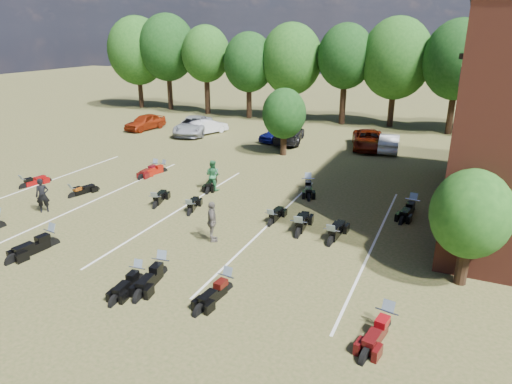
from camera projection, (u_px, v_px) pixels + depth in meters
The scene contains 32 objects.
ground at pixel (200, 243), 20.04m from camera, with size 160.00×160.00×0.00m, color brown.
car_0 at pixel (145, 122), 42.52m from camera, with size 1.71×4.25×1.45m, color maroon.
car_1 at pixel (207, 126), 40.88m from camera, with size 1.38×3.96×1.31m, color silver.
car_2 at pixel (193, 126), 40.64m from camera, with size 2.57×5.57×1.55m, color #919499.
car_3 at pixel (289, 133), 37.68m from camera, with size 2.11×5.18×1.50m, color black.
car_4 at pixel (279, 133), 38.17m from camera, with size 1.56×3.88×1.32m, color #0D1060.
car_5 at pixel (389, 142), 34.95m from camera, with size 1.44×4.13×1.36m, color #ACADA8.
car_6 at pixel (368, 140), 35.72m from camera, with size 2.33×5.06×1.41m, color #521104.
person_black at pixel (42, 196), 23.15m from camera, with size 0.65×0.42×1.77m, color black.
person_green at pixel (213, 175), 26.38m from camera, with size 0.87×0.68×1.79m, color #286B3D.
person_grey at pixel (212, 222), 19.90m from camera, with size 1.08×0.45×1.85m, color #605952.
motorcycle_2 at pixel (52, 245), 19.78m from camera, with size 0.79×2.49×1.39m, color black, non-canonical shape.
motorcycle_3 at pixel (138, 281), 16.95m from camera, with size 0.68×2.13×1.19m, color black, non-canonical shape.
motorcycle_4 at pixel (162, 275), 17.41m from camera, with size 0.77×2.41×1.35m, color black, non-canonical shape.
motorcycle_5 at pixel (227, 291), 16.35m from camera, with size 0.71×2.23×1.25m, color black, non-canonical shape.
motorcycle_6 at pixel (385, 329), 14.26m from camera, with size 0.76×2.37×1.32m, color #40090A, non-canonical shape.
motorcycle_7 at pixel (24, 188), 26.96m from camera, with size 0.66×2.06×1.15m, color maroon, non-canonical shape.
motorcycle_8 at pixel (73, 197), 25.50m from camera, with size 0.63×1.99×1.11m, color black, non-canonical shape.
motorcycle_9 at pixel (190, 214), 23.14m from camera, with size 0.67×2.09×1.17m, color black, non-canonical shape.
motorcycle_10 at pixel (156, 207), 24.06m from camera, with size 0.70×2.18×1.22m, color black, non-canonical shape.
motorcycle_11 at pixel (271, 225), 21.89m from camera, with size 0.66×2.08×1.16m, color black, non-canonical shape.
motorcycle_12 at pixel (298, 236), 20.72m from camera, with size 0.80×2.51×1.40m, color black, non-canonical shape.
motorcycle_13 at pixel (331, 244), 19.93m from camera, with size 0.76×2.40×1.34m, color black, non-canonical shape.
motorcycle_14 at pixel (155, 172), 29.97m from camera, with size 0.70×2.19×1.22m, color #510B0D, non-canonical shape.
motorcycle_15 at pixel (164, 172), 30.03m from camera, with size 0.64×2.01×1.12m, color maroon, non-canonical shape.
motorcycle_18 at pixel (215, 184), 27.71m from camera, with size 0.73×2.30×1.28m, color black, non-canonical shape.
motorcycle_19 at pixel (308, 189), 26.77m from camera, with size 0.77×2.42×1.35m, color black, non-canonical shape.
motorcycle_20 at pixel (411, 212), 23.46m from camera, with size 0.77×2.43×1.35m, color black, non-canonical shape.
tree_line at pixel (345, 58), 43.24m from camera, with size 56.00×6.00×9.79m.
young_tree_near_building at pixel (471, 214), 15.93m from camera, with size 2.80×2.80×4.16m.
young_tree_midfield at pixel (284, 114), 33.10m from camera, with size 3.20×3.20×4.70m.
parking_lines at pixel (180, 209), 23.77m from camera, with size 20.10×14.00×0.01m.
Camera 1 is at (9.66, -15.54, 8.82)m, focal length 32.00 mm.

